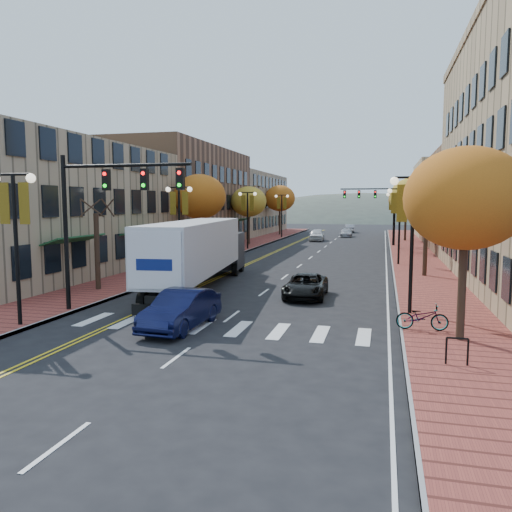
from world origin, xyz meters
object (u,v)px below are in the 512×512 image
Objects in this scene: semi_truck at (200,249)px; navy_sedan at (181,309)px; bicycle at (422,317)px; black_suv at (306,286)px.

semi_truck reaches higher than navy_sedan.
semi_truck is at bearing 109.33° from navy_sedan.
semi_truck reaches higher than bicycle.
navy_sedan reaches higher than black_suv.
semi_truck is 8.37× the size of bicycle.
bicycle is (9.12, 1.49, -0.11)m from navy_sedan.
bicycle is (5.35, -6.13, 0.03)m from black_suv.
navy_sedan is at bearing -117.91° from black_suv.
black_suv is 8.13m from bicycle.
semi_truck is at bearing 56.90° from bicycle.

